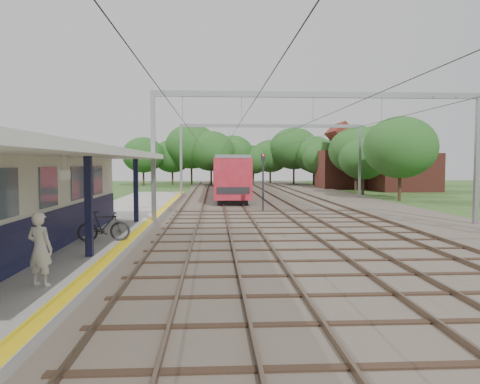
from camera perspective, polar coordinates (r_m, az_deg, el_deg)
name	(u,v)px	position (r m, az deg, el deg)	size (l,w,h in m)	color
ground	(310,330)	(9.83, 8.56, -16.27)	(160.00, 160.00, 0.00)	#2D4C1E
ballast_bed	(284,202)	(39.63, 5.42, -1.23)	(18.00, 90.00, 0.10)	#473D33
platform	(100,228)	(23.93, -16.70, -4.19)	(5.00, 52.00, 0.35)	gray
yellow_stripe	(146,224)	(23.48, -11.35, -3.81)	(0.45, 52.00, 0.01)	yellow
station_building	(7,201)	(17.54, -26.58, -1.02)	(3.41, 18.00, 3.40)	beige
canopy	(27,153)	(16.15, -24.52, 4.35)	(6.40, 20.00, 3.44)	#111237
rail_tracks	(255,201)	(39.32, 1.82, -1.07)	(11.80, 88.00, 0.15)	brown
catenary_system	(286,134)	(34.81, 5.63, 7.11)	(17.22, 88.00, 7.00)	gray
tree_band	(255,152)	(66.44, 1.81, 4.89)	(31.72, 30.88, 8.82)	#382619
house_near	(405,166)	(59.63, 19.46, 3.00)	(7.00, 6.12, 7.89)	brown
house_far	(350,164)	(63.62, 13.21, 3.35)	(8.00, 6.12, 8.66)	brown
person	(40,249)	(12.36, -23.21, -6.39)	(0.66, 0.43, 1.81)	white
bicycle	(104,226)	(18.54, -16.25, -4.03)	(0.55, 1.93, 1.16)	black
train	(227,174)	(53.03, -1.64, 2.26)	(2.95, 36.70, 3.87)	black
signal_post	(263,177)	(31.20, 2.83, 1.84)	(0.30, 0.27, 3.96)	black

